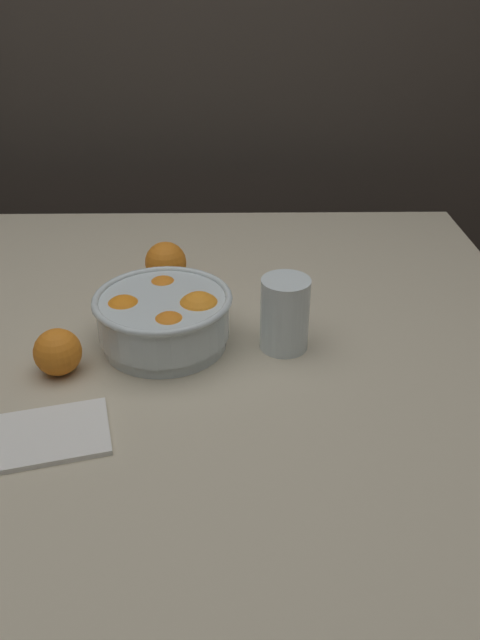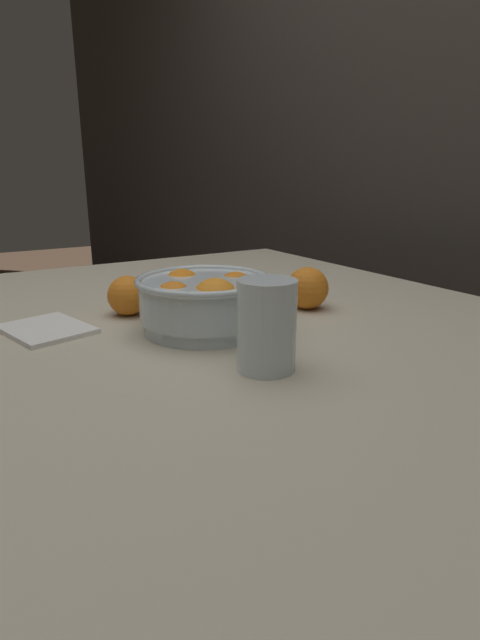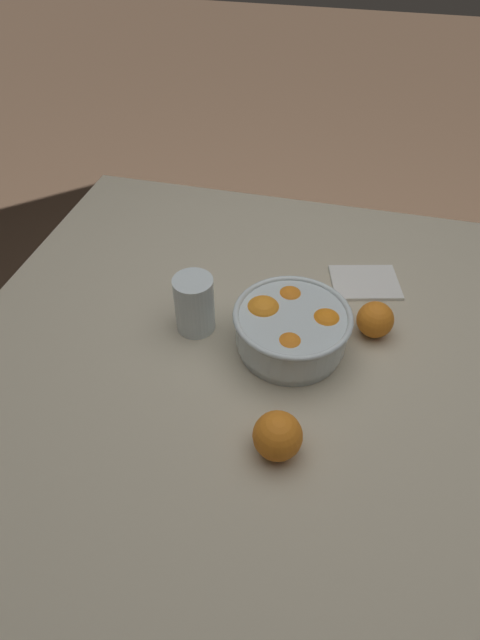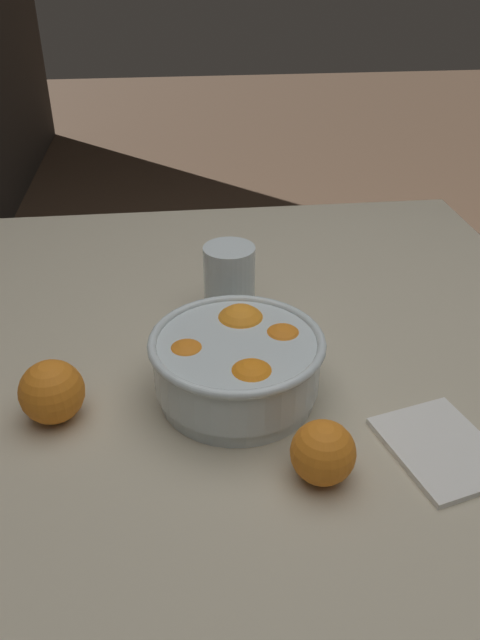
% 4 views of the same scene
% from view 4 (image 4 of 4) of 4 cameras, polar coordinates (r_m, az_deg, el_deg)
% --- Properties ---
extents(dining_table, '(1.40, 1.19, 0.70)m').
position_cam_4_polar(dining_table, '(0.88, -2.13, -10.97)').
color(dining_table, '#B7AD93').
rests_on(dining_table, ground_plane).
extents(fruit_bowl, '(0.23, 0.23, 0.10)m').
position_cam_4_polar(fruit_bowl, '(0.83, -0.18, -3.93)').
color(fruit_bowl, silver).
rests_on(fruit_bowl, dining_table).
extents(juice_glass, '(0.08, 0.08, 0.13)m').
position_cam_4_polar(juice_glass, '(1.00, -0.97, 3.10)').
color(juice_glass, '#F4A314').
rests_on(juice_glass, dining_table).
extents(orange_loose_near_bowl, '(0.08, 0.08, 0.08)m').
position_cam_4_polar(orange_loose_near_bowl, '(0.73, 7.59, -11.92)').
color(orange_loose_near_bowl, orange).
rests_on(orange_loose_near_bowl, dining_table).
extents(orange_loose_front, '(0.08, 0.08, 0.08)m').
position_cam_4_polar(orange_loose_front, '(0.83, -16.82, -6.30)').
color(orange_loose_front, orange).
rests_on(orange_loose_front, dining_table).
extents(napkin, '(0.18, 0.15, 0.01)m').
position_cam_4_polar(napkin, '(0.81, 17.94, -11.08)').
color(napkin, white).
rests_on(napkin, dining_table).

